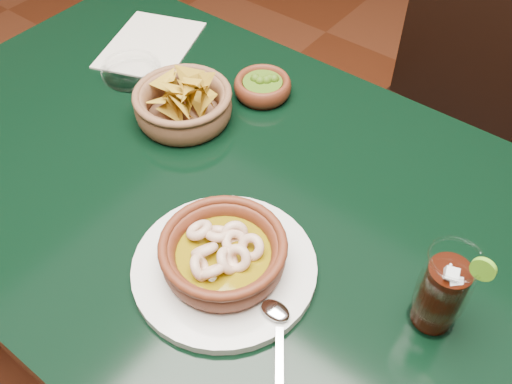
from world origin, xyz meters
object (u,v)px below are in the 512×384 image
Objects in this scene: chip_basket at (183,104)px; cola_drink at (442,291)px; shrimp_plate at (224,257)px; dining_chair at (430,126)px; dining_table at (202,209)px.

chip_basket is 1.32× the size of cola_drink.
cola_drink is at bearing 22.12° from shrimp_plate.
shrimp_plate is 0.36m from chip_basket.
dining_chair is at bearing 65.72° from chip_basket.
shrimp_plate is 2.05× the size of cola_drink.
cola_drink is (0.28, -0.72, 0.37)m from dining_chair.
dining_chair reaches higher than dining_table.
cola_drink reaches higher than shrimp_plate.
cola_drink reaches higher than chip_basket.
cola_drink reaches higher than dining_table.
chip_basket is at bearing -114.28° from dining_chair.
chip_basket reaches higher than dining_table.
shrimp_plate is at bearing -38.10° from chip_basket.
dining_table is 0.47m from cola_drink.
dining_table is at bearing -38.52° from chip_basket.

